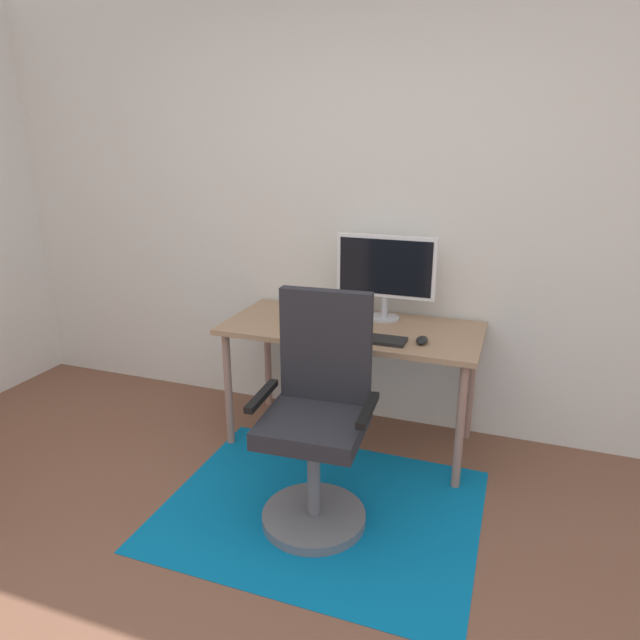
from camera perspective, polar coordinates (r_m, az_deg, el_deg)
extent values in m
cube|color=silver|center=(3.41, 5.73, 10.65)|extent=(6.00, 0.10, 2.60)
cube|color=#07679E|center=(2.90, 0.10, -18.54)|extent=(1.50, 1.20, 0.01)
cube|color=#9E7858|center=(3.18, 3.23, -0.85)|extent=(1.43, 0.66, 0.03)
cylinder|color=#997061|center=(3.32, -9.26, -6.93)|extent=(0.04, 0.04, 0.69)
cylinder|color=#997061|center=(2.96, 13.99, -10.47)|extent=(0.04, 0.04, 0.69)
cylinder|color=#997061|center=(3.76, -5.30, -3.70)|extent=(0.04, 0.04, 0.69)
cylinder|color=#997061|center=(3.45, 15.01, -6.33)|extent=(0.04, 0.04, 0.69)
cylinder|color=#B2B2B7|center=(3.31, 6.49, 0.24)|extent=(0.18, 0.18, 0.01)
cylinder|color=#B2B2B7|center=(3.29, 6.53, 1.35)|extent=(0.04, 0.04, 0.12)
cube|color=white|center=(3.23, 6.68, 5.41)|extent=(0.57, 0.04, 0.35)
cube|color=black|center=(3.21, 6.60, 5.33)|extent=(0.53, 0.00, 0.31)
cube|color=black|center=(2.96, 4.59, -1.81)|extent=(0.43, 0.13, 0.02)
ellipsoid|color=black|center=(2.94, 10.29, -2.02)|extent=(0.06, 0.10, 0.03)
cylinder|color=#20703A|center=(3.25, -2.99, 0.80)|extent=(0.08, 0.08, 0.10)
cube|color=black|center=(3.37, -0.97, 0.68)|extent=(0.10, 0.15, 0.01)
cylinder|color=slate|center=(2.82, -0.62, -19.32)|extent=(0.49, 0.49, 0.05)
cylinder|color=slate|center=(2.68, -0.64, -15.30)|extent=(0.06, 0.06, 0.42)
cube|color=#232328|center=(2.55, -0.66, -10.58)|extent=(0.47, 0.47, 0.08)
cube|color=#232328|center=(2.59, 0.58, -2.64)|extent=(0.43, 0.08, 0.53)
cube|color=black|center=(2.57, -5.92, -7.64)|extent=(0.06, 0.32, 0.03)
cube|color=black|center=(2.45, 4.87, -9.06)|extent=(0.06, 0.32, 0.03)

